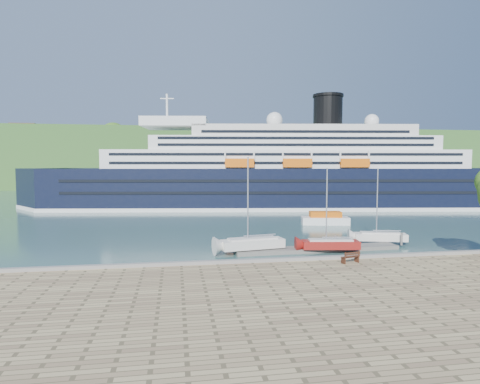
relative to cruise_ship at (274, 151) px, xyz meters
The scene contains 10 objects.
ground 52.84m from the cruise_ship, 97.94° to the right, with size 400.00×400.00×0.00m, color #325957.
far_hillside 94.38m from the cruise_ship, 94.31° to the left, with size 400.00×50.00×24.00m, color #326327.
quay_coping 52.78m from the cruise_ship, 97.91° to the right, with size 220.00×0.50×0.30m, color slate.
cruise_ship is the anchor object (origin of this frame).
park_bench 54.10m from the cruise_ship, 96.86° to the right, with size 1.73×0.71×1.11m, color #4C2515, non-canonical shape.
floating_pontoon 45.22m from the cruise_ship, 97.65° to the right, with size 18.54×2.27×0.41m, color slate, non-canonical shape.
sailboat_white_near 45.63m from the cruise_ship, 106.96° to the right, with size 7.63×2.12×9.85m, color silver, non-canonical shape.
sailboat_red 45.23m from the cruise_ship, 96.15° to the right, with size 6.76×1.88×8.73m, color maroon, non-canonical shape.
sailboat_white_far 41.74m from the cruise_ship, 85.96° to the right, with size 6.66×1.85×8.60m, color silver, non-canonical shape.
tender_launch 27.32m from the cruise_ship, 84.98° to the right, with size 7.47×2.55×2.06m, color #DD5E0D, non-canonical shape.
Camera 1 is at (-14.16, -34.11, 9.59)m, focal length 30.00 mm.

